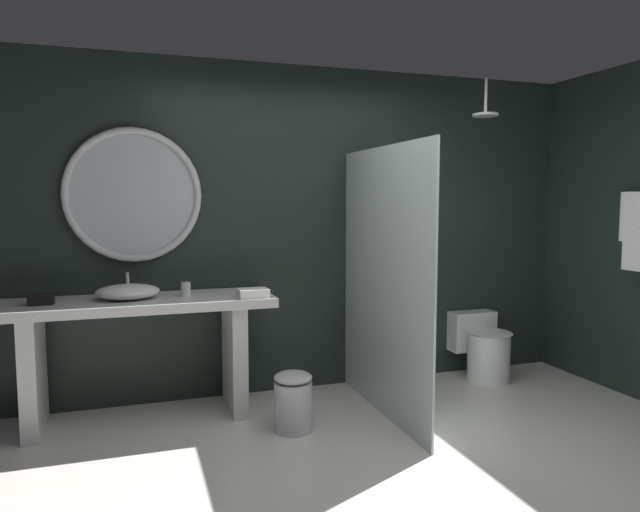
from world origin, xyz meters
The scene contains 12 objects.
ground_plane centered at (0.00, 0.00, 0.00)m, with size 5.76×5.76×0.00m, color silver.
back_wall_panel centered at (0.00, 1.90, 1.30)m, with size 4.80×0.10×2.60m, color #1E2823.
vanity_counter centered at (-1.37, 1.53, 0.59)m, with size 1.87×0.59×0.86m.
vessel_sink centered at (-1.43, 1.54, 0.91)m, with size 0.43×0.35×0.17m.
tumbler_cup centered at (-1.04, 1.54, 0.91)m, with size 0.07×0.07×0.10m, color silver.
tissue_box centered at (-1.97, 1.50, 0.90)m, with size 0.16×0.11×0.07m, color black.
round_wall_mirror centered at (-1.37, 1.81, 1.58)m, with size 0.98×0.05×0.98m.
shower_glass_panel centered at (0.30, 1.11, 0.96)m, with size 0.02×1.47×1.92m, color silver.
rain_shower_head centered at (1.31, 1.41, 2.24)m, with size 0.20×0.20×0.29m.
toilet centered at (1.47, 1.60, 0.27)m, with size 0.41×0.57×0.55m.
waste_bin centered at (-0.40, 1.01, 0.20)m, with size 0.26×0.26×0.40m.
folded_hand_towel centered at (-0.60, 1.34, 0.89)m, with size 0.21×0.14×0.06m, color white.
Camera 1 is at (-1.41, -2.61, 1.54)m, focal length 32.39 mm.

